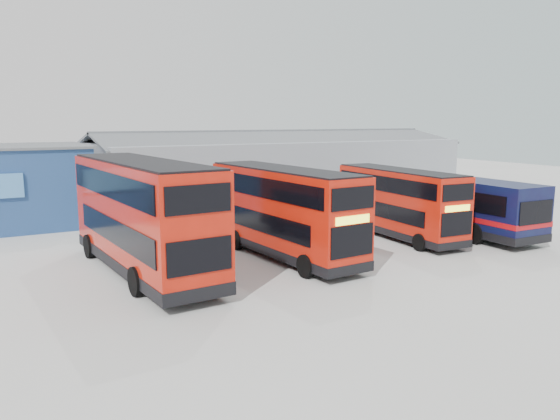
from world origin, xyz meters
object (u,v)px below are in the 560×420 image
object	(u,v)px
double_decker_centre	(283,213)
double_decker_left	(143,218)
single_decker_blue	(448,204)
double_decker_right	(399,204)
maintenance_shed	(276,169)

from	to	relation	value
double_decker_centre	double_decker_left	bearing A→B (deg)	172.14
double_decker_centre	single_decker_blue	bearing A→B (deg)	-0.21
single_decker_blue	double_decker_right	bearing A→B (deg)	2.34
double_decker_right	double_decker_centre	bearing A→B (deg)	-171.49
single_decker_blue	double_decker_left	bearing A→B (deg)	2.61
double_decker_centre	double_decker_right	distance (m)	8.04
maintenance_shed	double_decker_right	world-z (taller)	maintenance_shed
maintenance_shed	double_decker_centre	world-z (taller)	maintenance_shed
single_decker_blue	maintenance_shed	bearing A→B (deg)	-79.31
double_decker_left	double_decker_centre	xyz separation A→B (m)	(6.79, -0.50, -0.29)
double_decker_left	single_decker_blue	bearing A→B (deg)	176.99
double_decker_left	single_decker_blue	xyz separation A→B (m)	(18.79, 0.23, -0.84)
double_decker_centre	double_decker_right	size ratio (longest dim) A/B	1.12
double_decker_right	single_decker_blue	distance (m)	4.01
double_decker_right	single_decker_blue	world-z (taller)	double_decker_right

